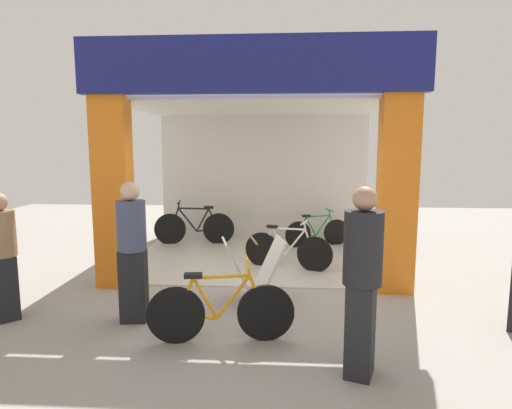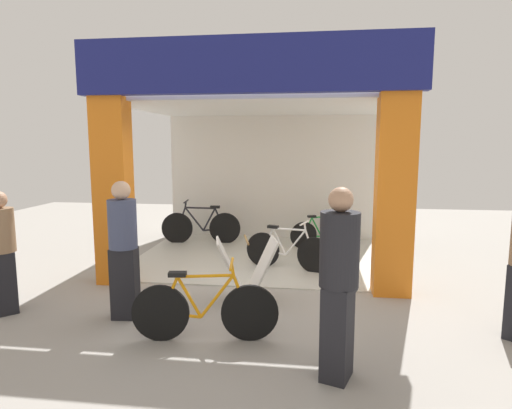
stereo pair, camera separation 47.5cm
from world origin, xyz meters
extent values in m
plane|color=#9E9991|center=(0.00, 0.00, 0.00)|extent=(17.41, 17.41, 0.00)
cube|color=beige|center=(0.00, 1.82, 0.01)|extent=(4.71, 3.64, 0.02)
cube|color=silver|center=(0.00, 3.64, 1.43)|extent=(4.71, 0.12, 2.86)
cube|color=orange|center=(-2.09, 0.00, 1.43)|extent=(0.53, 0.36, 2.86)
cube|color=orange|center=(2.09, 0.00, 1.43)|extent=(0.53, 0.36, 2.86)
cube|color=navy|center=(0.00, -0.15, 3.25)|extent=(4.91, 0.20, 0.77)
cube|color=silver|center=(0.00, 1.82, 2.83)|extent=(4.71, 3.64, 0.06)
cylinder|color=black|center=(-0.94, 2.84, 0.34)|extent=(0.68, 0.12, 0.68)
cylinder|color=black|center=(-1.98, 2.72, 0.34)|extent=(0.68, 0.12, 0.68)
cylinder|color=black|center=(-1.18, 2.81, 0.31)|extent=(0.46, 0.09, 0.09)
cylinder|color=black|center=(-1.28, 2.80, 0.53)|extent=(0.30, 0.07, 0.51)
cylinder|color=black|center=(-1.60, 2.77, 0.54)|extent=(0.42, 0.08, 0.53)
cylinder|color=black|center=(-1.47, 2.78, 0.79)|extent=(0.65, 0.11, 0.05)
cylinder|color=black|center=(-1.05, 2.83, 0.56)|extent=(0.23, 0.06, 0.46)
cylinder|color=black|center=(-1.88, 2.73, 0.57)|extent=(0.21, 0.06, 0.47)
cylinder|color=black|center=(-1.78, 2.75, 0.86)|extent=(0.06, 0.04, 0.14)
cylinder|color=black|center=(-1.77, 2.75, 0.93)|extent=(0.09, 0.47, 0.03)
cube|color=black|center=(-1.15, 2.82, 0.81)|extent=(0.22, 0.13, 0.05)
cylinder|color=black|center=(0.09, 1.16, 0.31)|extent=(0.60, 0.22, 0.62)
cylinder|color=black|center=(1.00, 0.88, 0.31)|extent=(0.60, 0.22, 0.62)
cylinder|color=white|center=(0.31, 1.09, 0.29)|extent=(0.41, 0.15, 0.08)
cylinder|color=white|center=(0.39, 1.07, 0.49)|extent=(0.27, 0.11, 0.46)
cylinder|color=white|center=(0.67, 0.98, 0.49)|extent=(0.37, 0.14, 0.48)
cylinder|color=white|center=(0.56, 1.02, 0.72)|extent=(0.58, 0.21, 0.05)
cylinder|color=white|center=(0.19, 1.13, 0.51)|extent=(0.20, 0.09, 0.41)
cylinder|color=white|center=(0.91, 0.91, 0.52)|extent=(0.19, 0.09, 0.43)
cylinder|color=white|center=(0.83, 0.93, 0.79)|extent=(0.06, 0.05, 0.13)
cylinder|color=white|center=(0.82, 0.94, 0.85)|extent=(0.16, 0.42, 0.03)
cube|color=black|center=(0.27, 1.10, 0.74)|extent=(0.21, 0.14, 0.05)
cylinder|color=black|center=(0.78, 2.59, 0.28)|extent=(0.55, 0.22, 0.57)
cylinder|color=black|center=(1.60, 2.88, 0.28)|extent=(0.55, 0.22, 0.57)
cylinder|color=#198C33|center=(0.97, 2.66, 0.26)|extent=(0.37, 0.16, 0.07)
cylinder|color=#198C33|center=(1.05, 2.68, 0.45)|extent=(0.24, 0.11, 0.42)
cylinder|color=#198C33|center=(1.30, 2.77, 0.45)|extent=(0.34, 0.14, 0.44)
cylinder|color=#198C33|center=(1.20, 2.74, 0.66)|extent=(0.52, 0.21, 0.05)
cylinder|color=#198C33|center=(0.87, 2.62, 0.47)|extent=(0.19, 0.09, 0.38)
cylinder|color=#198C33|center=(1.52, 2.85, 0.47)|extent=(0.17, 0.09, 0.39)
cylinder|color=#198C33|center=(1.45, 2.83, 0.72)|extent=(0.06, 0.05, 0.12)
cylinder|color=#198C33|center=(1.44, 2.82, 0.78)|extent=(0.16, 0.38, 0.03)
cube|color=black|center=(0.94, 2.65, 0.68)|extent=(0.19, 0.14, 0.04)
cylinder|color=black|center=(-0.70, -1.88, 0.32)|extent=(0.64, 0.13, 0.64)
cylinder|color=black|center=(0.28, -1.75, 0.32)|extent=(0.64, 0.13, 0.64)
cylinder|color=orange|center=(-0.47, -1.85, 0.29)|extent=(0.43, 0.09, 0.08)
cylinder|color=orange|center=(-0.38, -1.83, 0.50)|extent=(0.28, 0.07, 0.48)
cylinder|color=orange|center=(-0.08, -1.79, 0.51)|extent=(0.39, 0.09, 0.50)
cylinder|color=orange|center=(-0.20, -1.81, 0.74)|extent=(0.61, 0.12, 0.05)
cylinder|color=orange|center=(-0.59, -1.86, 0.52)|extent=(0.21, 0.06, 0.43)
cylinder|color=orange|center=(0.18, -1.76, 0.53)|extent=(0.19, 0.06, 0.44)
cylinder|color=orange|center=(0.09, -1.77, 0.81)|extent=(0.06, 0.04, 0.13)
cylinder|color=orange|center=(0.08, -1.77, 0.87)|extent=(0.09, 0.44, 0.03)
cube|color=black|center=(-0.50, -1.85, 0.76)|extent=(0.20, 0.12, 0.05)
cube|color=silver|center=(-0.14, -0.58, 0.43)|extent=(0.55, 0.64, 0.88)
cube|color=silver|center=(0.25, -0.48, 0.43)|extent=(0.55, 0.64, 0.88)
cylinder|color=olive|center=(0.06, -0.53, 0.86)|extent=(0.16, 0.55, 0.03)
cube|color=black|center=(-1.36, -1.31, 0.45)|extent=(0.33, 0.27, 0.89)
cylinder|color=#3F4766|center=(-1.36, -1.31, 1.19)|extent=(0.38, 0.38, 0.60)
sphere|color=#D8AD8C|center=(-1.36, -1.31, 1.61)|extent=(0.23, 0.23, 0.23)
cube|color=black|center=(-2.96, -1.36, 0.40)|extent=(0.38, 0.38, 0.80)
cylinder|color=#8C6B4C|center=(-2.96, -1.36, 1.08)|extent=(0.47, 0.47, 0.56)
cube|color=black|center=(1.19, -2.41, 0.44)|extent=(0.33, 0.38, 0.89)
cylinder|color=black|center=(1.19, -2.41, 1.23)|extent=(0.45, 0.45, 0.68)
sphere|color=tan|center=(1.19, -2.41, 1.68)|extent=(0.22, 0.22, 0.22)
cube|color=black|center=(1.29, -2.10, 0.85)|extent=(0.22, 0.29, 0.26)
camera|label=1|loc=(0.46, -6.26, 2.16)|focal=30.17mm
camera|label=2|loc=(0.93, -6.22, 2.16)|focal=30.17mm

